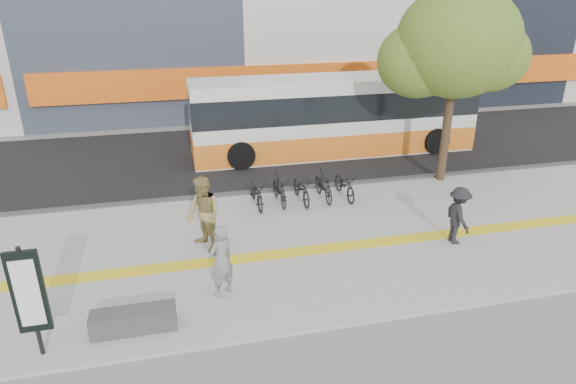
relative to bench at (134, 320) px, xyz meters
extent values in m
plane|color=slate|center=(2.60, 1.20, -0.30)|extent=(120.00, 120.00, 0.00)
cube|color=gray|center=(2.60, 2.70, -0.27)|extent=(40.00, 7.00, 0.08)
cube|color=yellow|center=(2.60, 2.20, -0.22)|extent=(40.00, 0.45, 0.01)
cube|color=black|center=(2.60, 10.20, -0.28)|extent=(40.00, 8.00, 0.06)
cube|color=#37373A|center=(2.60, 6.20, -0.23)|extent=(40.00, 0.25, 0.14)
cube|color=orange|center=(4.60, 15.25, 1.70)|extent=(19.00, 0.50, 1.40)
cube|color=orange|center=(22.60, 15.25, 1.70)|extent=(15.20, 0.50, 1.40)
cube|color=#37373A|center=(0.00, 0.00, 0.00)|extent=(1.60, 0.45, 0.45)
cylinder|color=black|center=(-1.60, -0.30, 0.88)|extent=(0.08, 0.08, 2.20)
cube|color=black|center=(-1.60, -0.30, 1.09)|extent=(0.55, 0.08, 1.60)
cube|color=white|center=(-1.60, -0.35, 1.09)|extent=(0.40, 0.02, 1.30)
cylinder|color=#352318|center=(9.80, 5.90, 1.38)|extent=(0.28, 0.28, 3.20)
ellipsoid|color=#3A6120|center=(9.80, 5.90, 4.29)|extent=(3.80, 3.80, 3.42)
ellipsoid|color=#3A6120|center=(8.80, 6.40, 3.69)|extent=(2.60, 2.60, 2.34)
ellipsoid|color=#3A6120|center=(10.70, 5.50, 3.90)|extent=(2.40, 2.40, 2.16)
ellipsoid|color=#3A6120|center=(10.10, 6.70, 5.10)|extent=(2.20, 2.20, 1.98)
cube|color=silver|center=(7.20, 9.70, 1.22)|extent=(10.99, 2.29, 2.93)
cube|color=orange|center=(7.20, 9.70, 0.26)|extent=(11.01, 2.31, 0.92)
cube|color=black|center=(7.20, 9.70, 1.72)|extent=(11.01, 2.31, 1.01)
cylinder|color=black|center=(3.35, 8.55, 0.26)|extent=(1.01, 0.32, 1.01)
cylinder|color=black|center=(3.35, 10.85, 0.26)|extent=(1.01, 0.32, 1.01)
cylinder|color=black|center=(11.05, 8.55, 0.26)|extent=(1.01, 0.32, 1.01)
cylinder|color=black|center=(11.05, 10.85, 0.26)|extent=(1.01, 0.32, 1.01)
imported|color=black|center=(3.33, 5.20, 0.20)|extent=(0.61, 1.62, 0.85)
imported|color=black|center=(4.02, 5.20, 0.24)|extent=(0.48, 1.57, 0.94)
imported|color=black|center=(4.72, 5.20, 0.20)|extent=(0.61, 1.62, 0.85)
imported|color=black|center=(5.41, 5.20, 0.24)|extent=(0.48, 1.57, 0.94)
imported|color=black|center=(6.10, 5.20, 0.20)|extent=(0.61, 1.62, 0.85)
imported|color=black|center=(1.80, 0.82, 0.60)|extent=(0.72, 0.66, 1.65)
imported|color=olive|center=(1.61, 2.91, 0.73)|extent=(1.06, 1.16, 1.92)
imported|color=black|center=(7.90, 1.76, 0.53)|extent=(0.62, 1.01, 1.51)
camera|label=1|loc=(1.06, -8.32, 5.99)|focal=31.09mm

